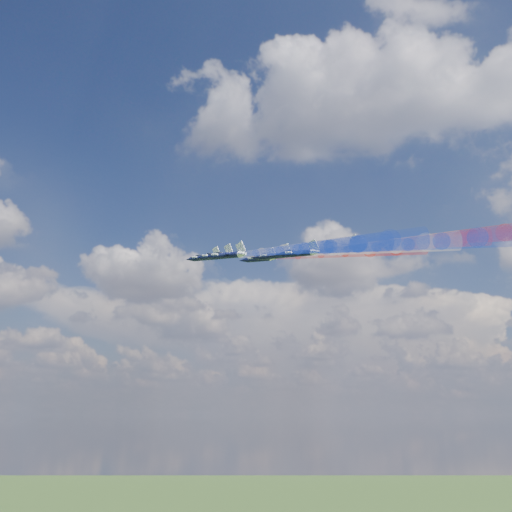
% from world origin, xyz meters
% --- Properties ---
extents(jet_lead, '(16.22, 14.87, 6.93)m').
position_xyz_m(jet_lead, '(-17.49, 14.62, 135.59)').
color(jet_lead, black).
extents(trail_lead, '(41.63, 18.02, 8.93)m').
position_xyz_m(trail_lead, '(8.22, 6.40, 133.28)').
color(trail_lead, silver).
extents(jet_inner_left, '(16.22, 14.87, 6.93)m').
position_xyz_m(jet_inner_left, '(-8.90, 2.77, 132.45)').
color(jet_inner_left, black).
extents(trail_inner_left, '(41.63, 18.02, 8.93)m').
position_xyz_m(trail_inner_left, '(16.82, -5.45, 130.14)').
color(trail_inner_left, blue).
extents(jet_inner_right, '(16.22, 14.87, 6.93)m').
position_xyz_m(jet_inner_right, '(-3.12, 19.48, 135.18)').
color(jet_inner_right, black).
extents(trail_inner_right, '(41.63, 18.02, 8.93)m').
position_xyz_m(trail_inner_right, '(22.59, 11.26, 132.87)').
color(trail_inner_right, red).
extents(jet_outer_left, '(16.22, 14.87, 6.93)m').
position_xyz_m(jet_outer_left, '(-0.78, -9.61, 129.00)').
color(jet_outer_left, black).
extents(trail_outer_left, '(41.63, 18.02, 8.93)m').
position_xyz_m(trail_outer_left, '(24.93, -17.83, 126.69)').
color(trail_outer_left, blue).
extents(jet_center_third, '(16.22, 14.87, 6.93)m').
position_xyz_m(jet_center_third, '(4.58, 7.87, 132.57)').
color(jet_center_third, black).
extents(trail_center_third, '(41.63, 18.02, 8.93)m').
position_xyz_m(trail_center_third, '(30.30, -0.35, 130.26)').
color(trail_center_third, silver).
extents(jet_outer_right, '(16.22, 14.87, 6.93)m').
position_xyz_m(jet_outer_right, '(10.98, 26.18, 137.71)').
color(jet_outer_right, black).
extents(trail_outer_right, '(41.63, 18.02, 8.93)m').
position_xyz_m(trail_outer_right, '(36.70, 17.95, 135.39)').
color(trail_outer_right, red).
extents(jet_rear_left, '(16.22, 14.87, 6.93)m').
position_xyz_m(jet_rear_left, '(14.92, -4.75, 129.27)').
color(jet_rear_left, black).
extents(trail_rear_left, '(41.63, 18.02, 8.93)m').
position_xyz_m(trail_rear_left, '(40.64, -12.97, 126.96)').
color(trail_rear_left, blue).
extents(jet_rear_right, '(16.22, 14.87, 6.93)m').
position_xyz_m(jet_rear_right, '(20.62, 13.82, 134.93)').
color(jet_rear_right, black).
extents(trail_rear_right, '(41.63, 18.02, 8.93)m').
position_xyz_m(trail_rear_right, '(46.33, 5.59, 132.62)').
color(trail_rear_right, red).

